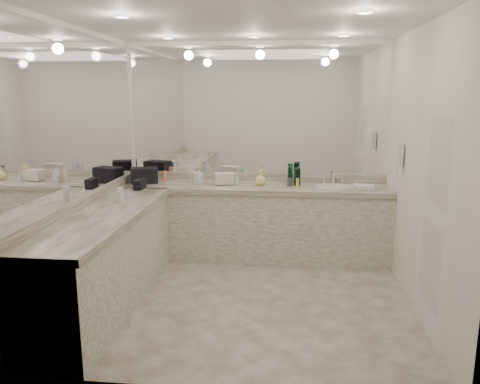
# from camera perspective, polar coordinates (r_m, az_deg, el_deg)

# --- Properties ---
(floor) EXTENTS (3.20, 3.20, 0.00)m
(floor) POSITION_cam_1_polar(r_m,az_deg,el_deg) (4.76, 0.65, -12.67)
(floor) COLOR #BCB09F
(floor) RESTS_ON ground
(ceiling) EXTENTS (3.20, 3.20, 0.00)m
(ceiling) POSITION_cam_1_polar(r_m,az_deg,el_deg) (4.38, 0.73, 20.05)
(ceiling) COLOR white
(ceiling) RESTS_ON floor
(wall_back) EXTENTS (3.20, 0.02, 2.60)m
(wall_back) POSITION_cam_1_polar(r_m,az_deg,el_deg) (5.87, 2.05, 5.23)
(wall_back) COLOR silver
(wall_back) RESTS_ON floor
(wall_left) EXTENTS (0.02, 3.00, 2.60)m
(wall_left) POSITION_cam_1_polar(r_m,az_deg,el_deg) (4.80, -18.72, 3.13)
(wall_left) COLOR silver
(wall_left) RESTS_ON floor
(wall_right) EXTENTS (0.02, 3.00, 2.60)m
(wall_right) POSITION_cam_1_polar(r_m,az_deg,el_deg) (4.53, 21.31, 2.46)
(wall_right) COLOR silver
(wall_right) RESTS_ON floor
(vanity_back_base) EXTENTS (3.20, 0.60, 0.84)m
(vanity_back_base) POSITION_cam_1_polar(r_m,az_deg,el_deg) (5.74, 1.78, -3.88)
(vanity_back_base) COLOR silver
(vanity_back_base) RESTS_ON floor
(vanity_back_top) EXTENTS (3.20, 0.64, 0.06)m
(vanity_back_top) POSITION_cam_1_polar(r_m,az_deg,el_deg) (5.63, 1.80, 0.51)
(vanity_back_top) COLOR beige
(vanity_back_top) RESTS_ON vanity_back_base
(vanity_left_base) EXTENTS (0.60, 2.40, 0.84)m
(vanity_left_base) POSITION_cam_1_polar(r_m,az_deg,el_deg) (4.63, -16.12, -8.28)
(vanity_left_base) COLOR silver
(vanity_left_base) RESTS_ON floor
(vanity_left_top) EXTENTS (0.64, 2.42, 0.06)m
(vanity_left_top) POSITION_cam_1_polar(r_m,az_deg,el_deg) (4.49, -16.33, -2.89)
(vanity_left_top) COLOR beige
(vanity_left_top) RESTS_ON vanity_left_base
(backsplash_back) EXTENTS (3.20, 0.04, 0.10)m
(backsplash_back) POSITION_cam_1_polar(r_m,az_deg,el_deg) (5.90, 2.01, 1.82)
(backsplash_back) COLOR beige
(backsplash_back) RESTS_ON vanity_back_top
(backsplash_left) EXTENTS (0.04, 3.00, 0.10)m
(backsplash_left) POSITION_cam_1_polar(r_m,az_deg,el_deg) (4.86, -18.23, -0.95)
(backsplash_left) COLOR beige
(backsplash_left) RESTS_ON vanity_left_top
(mirror_back) EXTENTS (3.12, 0.01, 1.55)m
(mirror_back) POSITION_cam_1_polar(r_m,az_deg,el_deg) (5.82, 2.07, 9.86)
(mirror_back) COLOR white
(mirror_back) RESTS_ON wall_back
(mirror_left) EXTENTS (0.01, 2.92, 1.55)m
(mirror_left) POSITION_cam_1_polar(r_m,az_deg,el_deg) (4.75, -18.97, 8.80)
(mirror_left) COLOR white
(mirror_left) RESTS_ON wall_left
(sink) EXTENTS (0.44, 0.44, 0.03)m
(sink) POSITION_cam_1_polar(r_m,az_deg,el_deg) (5.65, 11.47, 0.57)
(sink) COLOR white
(sink) RESTS_ON vanity_back_top
(faucet) EXTENTS (0.24, 0.16, 0.14)m
(faucet) POSITION_cam_1_polar(r_m,az_deg,el_deg) (5.84, 11.31, 1.70)
(faucet) COLOR silver
(faucet) RESTS_ON vanity_back_top
(wall_phone) EXTENTS (0.06, 0.10, 0.24)m
(wall_phone) POSITION_cam_1_polar(r_m,az_deg,el_deg) (5.18, 18.87, 4.28)
(wall_phone) COLOR white
(wall_phone) RESTS_ON wall_right
(door) EXTENTS (0.02, 0.82, 2.10)m
(door) POSITION_cam_1_polar(r_m,az_deg,el_deg) (4.10, 22.67, -2.13)
(door) COLOR white
(door) RESTS_ON wall_right
(black_toiletry_bag) EXTENTS (0.37, 0.29, 0.18)m
(black_toiletry_bag) POSITION_cam_1_polar(r_m,az_deg,el_deg) (5.86, -11.60, 1.93)
(black_toiletry_bag) COLOR black
(black_toiletry_bag) RESTS_ON vanity_back_top
(black_bag_spill) EXTENTS (0.10, 0.20, 0.11)m
(black_bag_spill) POSITION_cam_1_polar(r_m,az_deg,el_deg) (5.50, -12.12, 0.87)
(black_bag_spill) COLOR black
(black_bag_spill) RESTS_ON vanity_left_top
(cream_cosmetic_case) EXTENTS (0.25, 0.18, 0.13)m
(cream_cosmetic_case) POSITION_cam_1_polar(r_m,az_deg,el_deg) (5.68, -1.92, 1.59)
(cream_cosmetic_case) COLOR beige
(cream_cosmetic_case) RESTS_ON vanity_back_top
(hand_towel) EXTENTS (0.25, 0.18, 0.04)m
(hand_towel) POSITION_cam_1_polar(r_m,az_deg,el_deg) (5.64, 14.87, 0.65)
(hand_towel) COLOR white
(hand_towel) RESTS_ON vanity_back_top
(lotion_left) EXTENTS (0.07, 0.07, 0.15)m
(lotion_left) POSITION_cam_1_polar(r_m,az_deg,el_deg) (4.91, -14.42, -0.28)
(lotion_left) COLOR white
(lotion_left) RESTS_ON vanity_left_top
(soap_bottle_a) EXTENTS (0.10, 0.10, 0.20)m
(soap_bottle_a) POSITION_cam_1_polar(r_m,az_deg,el_deg) (5.77, -5.72, 2.05)
(soap_bottle_a) COLOR white
(soap_bottle_a) RESTS_ON vanity_back_top
(soap_bottle_b) EXTENTS (0.10, 0.11, 0.20)m
(soap_bottle_b) POSITION_cam_1_polar(r_m,az_deg,el_deg) (5.72, -4.99, 2.00)
(soap_bottle_b) COLOR white
(soap_bottle_b) RESTS_ON vanity_back_top
(soap_bottle_c) EXTENTS (0.16, 0.16, 0.17)m
(soap_bottle_c) POSITION_cam_1_polar(r_m,az_deg,el_deg) (5.63, 2.53, 1.67)
(soap_bottle_c) COLOR #EEE185
(soap_bottle_c) RESTS_ON vanity_back_top
(green_bottle_0) EXTENTS (0.06, 0.06, 0.20)m
(green_bottle_0) POSITION_cam_1_polar(r_m,az_deg,el_deg) (5.65, 6.88, 1.81)
(green_bottle_0) COLOR #155033
(green_bottle_0) RESTS_ON vanity_back_top
(green_bottle_1) EXTENTS (0.06, 0.06, 0.21)m
(green_bottle_1) POSITION_cam_1_polar(r_m,az_deg,el_deg) (5.75, 6.14, 2.06)
(green_bottle_1) COLOR #155033
(green_bottle_1) RESTS_ON vanity_back_top
(green_bottle_2) EXTENTS (0.07, 0.07, 0.21)m
(green_bottle_2) POSITION_cam_1_polar(r_m,az_deg,el_deg) (5.63, 7.04, 1.85)
(green_bottle_2) COLOR #155033
(green_bottle_2) RESTS_ON vanity_back_top
(amenity_bottle_0) EXTENTS (0.06, 0.06, 0.10)m
(amenity_bottle_0) POSITION_cam_1_polar(r_m,az_deg,el_deg) (5.60, 6.08, 1.22)
(amenity_bottle_0) COLOR #3F3F4C
(amenity_bottle_0) RESTS_ON vanity_back_top
(amenity_bottle_1) EXTENTS (0.05, 0.05, 0.14)m
(amenity_bottle_1) POSITION_cam_1_polar(r_m,az_deg,el_deg) (5.73, -5.63, 1.71)
(amenity_bottle_1) COLOR #E0B28C
(amenity_bottle_1) RESTS_ON vanity_back_top
(amenity_bottle_2) EXTENTS (0.04, 0.04, 0.08)m
(amenity_bottle_2) POSITION_cam_1_polar(r_m,az_deg,el_deg) (5.67, -5.54, 1.24)
(amenity_bottle_2) COLOR silver
(amenity_bottle_2) RESTS_ON vanity_back_top
(amenity_bottle_3) EXTENTS (0.04, 0.04, 0.07)m
(amenity_bottle_3) POSITION_cam_1_polar(r_m,az_deg,el_deg) (5.94, -10.39, 1.56)
(amenity_bottle_3) COLOR #E57F66
(amenity_bottle_3) RESTS_ON vanity_back_top
(amenity_bottle_4) EXTENTS (0.06, 0.06, 0.13)m
(amenity_bottle_4) POSITION_cam_1_polar(r_m,az_deg,el_deg) (5.93, -9.18, 1.89)
(amenity_bottle_4) COLOR #E57F66
(amenity_bottle_4) RESTS_ON vanity_back_top
(amenity_bottle_5) EXTENTS (0.04, 0.04, 0.10)m
(amenity_bottle_5) POSITION_cam_1_polar(r_m,az_deg,el_deg) (5.60, 7.01, 1.21)
(amenity_bottle_5) COLOR #F2D84C
(amenity_bottle_5) RESTS_ON vanity_back_top
(amenity_bottle_6) EXTENTS (0.04, 0.04, 0.11)m
(amenity_bottle_6) POSITION_cam_1_polar(r_m,az_deg,el_deg) (5.61, -0.37, 1.33)
(amenity_bottle_6) COLOR silver
(amenity_bottle_6) RESTS_ON vanity_back_top
(amenity_bottle_7) EXTENTS (0.06, 0.06, 0.12)m
(amenity_bottle_7) POSITION_cam_1_polar(r_m,az_deg,el_deg) (5.70, -1.83, 1.57)
(amenity_bottle_7) COLOR #E57F66
(amenity_bottle_7) RESTS_ON vanity_back_top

